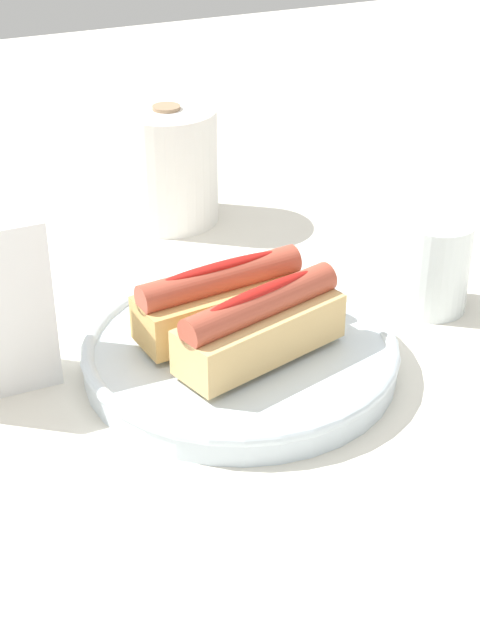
{
  "coord_description": "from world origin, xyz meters",
  "views": [
    {
      "loc": [
        -0.28,
        -0.65,
        0.46
      ],
      "look_at": [
        -0.0,
        -0.01,
        0.05
      ],
      "focal_mm": 53.83,
      "sensor_mm": 36.0,
      "label": 1
    }
  ],
  "objects_px": {
    "hotdog_front": "(260,325)",
    "hotdog_back": "(221,299)",
    "serving_bowl": "(240,354)",
    "paper_towel_roll": "(169,166)",
    "water_glass": "(434,268)"
  },
  "relations": [
    {
      "from": "hotdog_back",
      "to": "paper_towel_roll",
      "type": "distance_m",
      "value": 0.3
    },
    {
      "from": "serving_bowl",
      "to": "paper_towel_roll",
      "type": "relative_size",
      "value": 2.04
    },
    {
      "from": "serving_bowl",
      "to": "hotdog_back",
      "type": "relative_size",
      "value": 1.77
    },
    {
      "from": "hotdog_front",
      "to": "hotdog_back",
      "type": "height_order",
      "value": "same"
    },
    {
      "from": "serving_bowl",
      "to": "hotdog_back",
      "type": "height_order",
      "value": "hotdog_back"
    },
    {
      "from": "serving_bowl",
      "to": "water_glass",
      "type": "xyz_separation_m",
      "value": [
        0.21,
        0.03,
        0.03
      ]
    },
    {
      "from": "hotdog_back",
      "to": "paper_towel_roll",
      "type": "xyz_separation_m",
      "value": [
        0.06,
        0.29,
        0.01
      ]
    },
    {
      "from": "hotdog_back",
      "to": "water_glass",
      "type": "bearing_deg",
      "value": -0.32
    },
    {
      "from": "serving_bowl",
      "to": "water_glass",
      "type": "height_order",
      "value": "water_glass"
    },
    {
      "from": "serving_bowl",
      "to": "hotdog_front",
      "type": "distance_m",
      "value": 0.05
    },
    {
      "from": "hotdog_front",
      "to": "water_glass",
      "type": "relative_size",
      "value": 1.76
    },
    {
      "from": "serving_bowl",
      "to": "water_glass",
      "type": "bearing_deg",
      "value": 6.84
    },
    {
      "from": "serving_bowl",
      "to": "paper_towel_roll",
      "type": "bearing_deg",
      "value": 80.41
    },
    {
      "from": "water_glass",
      "to": "serving_bowl",
      "type": "bearing_deg",
      "value": -173.16
    },
    {
      "from": "hotdog_front",
      "to": "water_glass",
      "type": "distance_m",
      "value": 0.21
    }
  ]
}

